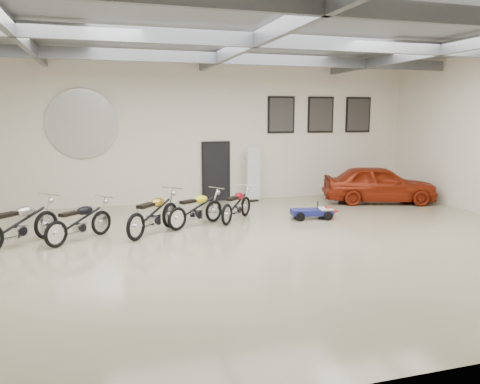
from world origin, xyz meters
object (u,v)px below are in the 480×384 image
object	(u,v)px
banner_stand	(254,175)
motorcycle_gold	(154,213)
motorcycle_black	(79,221)
motorcycle_red	(237,204)
motorcycle_silver	(19,223)
vintage_car	(379,184)
go_kart	(316,210)
motorcycle_yellow	(196,208)

from	to	relation	value
banner_stand	motorcycle_gold	distance (m)	5.48
motorcycle_black	motorcycle_red	size ratio (longest dim) A/B	1.05
motorcycle_silver	motorcycle_black	bearing A→B (deg)	-41.95
motorcycle_red	vintage_car	world-z (taller)	vintage_car
motorcycle_silver	motorcycle_black	xyz separation A→B (m)	(1.35, 0.12, -0.06)
go_kart	vintage_car	xyz separation A→B (m)	(3.32, 1.79, 0.39)
motorcycle_black	motorcycle_red	bearing A→B (deg)	-28.56
go_kart	vintage_car	distance (m)	3.79
motorcycle_red	vintage_car	xyz separation A→B (m)	(5.68, 1.36, 0.17)
banner_stand	vintage_car	size ratio (longest dim) A/B	0.49
banner_stand	motorcycle_black	world-z (taller)	banner_stand
banner_stand	motorcycle_yellow	size ratio (longest dim) A/B	0.97
motorcycle_red	vintage_car	bearing A→B (deg)	-35.71
go_kart	motorcycle_black	bearing A→B (deg)	-165.97
motorcycle_silver	go_kart	size ratio (longest dim) A/B	1.47
motorcycle_red	motorcycle_gold	bearing A→B (deg)	150.18
banner_stand	go_kart	world-z (taller)	banner_stand
banner_stand	motorcycle_red	distance (m)	3.25
banner_stand	vintage_car	xyz separation A→B (m)	(4.21, -1.50, -0.30)
motorcycle_gold	vintage_car	size ratio (longest dim) A/B	0.56
motorcycle_gold	motorcycle_black	bearing A→B (deg)	137.49
motorcycle_gold	motorcycle_red	xyz separation A→B (m)	(2.52, 0.88, -0.07)
motorcycle_yellow	vintage_car	bearing A→B (deg)	-17.83
motorcycle_yellow	go_kart	distance (m)	3.65
motorcycle_black	motorcycle_yellow	size ratio (longest dim) A/B	1.00
banner_stand	motorcycle_gold	xyz separation A→B (m)	(-3.99, -3.74, -0.40)
motorcycle_gold	vintage_car	distance (m)	8.50
motorcycle_gold	motorcycle_yellow	distance (m)	1.35
motorcycle_silver	motorcycle_gold	bearing A→B (deg)	-41.48
motorcycle_gold	go_kart	size ratio (longest dim) A/B	1.44
motorcycle_yellow	go_kart	world-z (taller)	motorcycle_yellow
motorcycle_silver	motorcycle_black	size ratio (longest dim) A/B	1.12
motorcycle_yellow	banner_stand	bearing A→B (deg)	17.78
banner_stand	motorcycle_yellow	distance (m)	4.24
go_kart	motorcycle_gold	bearing A→B (deg)	-166.21
motorcycle_black	motorcycle_gold	xyz separation A→B (m)	(1.84, 0.20, 0.05)
motorcycle_silver	motorcycle_yellow	bearing A→B (deg)	-36.25
motorcycle_black	go_kart	size ratio (longest dim) A/B	1.32
vintage_car	go_kart	bearing A→B (deg)	136.62
motorcycle_red	vintage_car	size ratio (longest dim) A/B	0.49
motorcycle_silver	vintage_car	distance (m)	11.67
motorcycle_black	motorcycle_yellow	distance (m)	3.16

